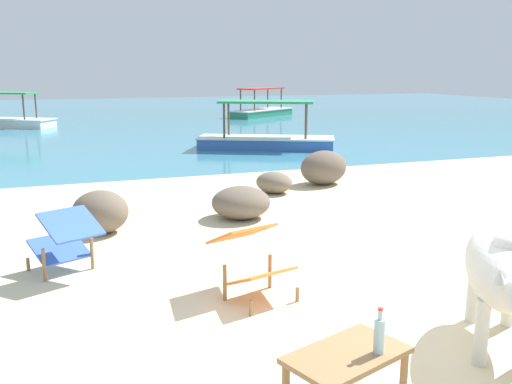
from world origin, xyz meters
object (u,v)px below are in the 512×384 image
at_px(boat_white, 5,120).
at_px(deck_chair_far, 251,256).
at_px(bottle, 379,335).
at_px(boat_blue, 266,138).
at_px(deck_chair_near, 65,238).
at_px(boat_green, 261,110).
at_px(cow, 502,268).
at_px(low_bench_table, 347,361).

bearing_deg(boat_white, deck_chair_far, 131.52).
distance_m(bottle, boat_blue, 12.05).
distance_m(bottle, deck_chair_near, 3.61).
relative_size(deck_chair_far, boat_white, 0.24).
bearing_deg(boat_green, boat_white, 152.74).
xyz_separation_m(boat_green, boat_white, (-10.77, -1.39, 0.00)).
bearing_deg(cow, bottle, -36.62).
xyz_separation_m(bottle, deck_chair_near, (-1.74, 3.16, -0.12)).
bearing_deg(deck_chair_near, boat_blue, -56.93).
bearing_deg(boat_green, bottle, -143.24).
bearing_deg(boat_white, boat_green, -141.38).
bearing_deg(boat_white, low_bench_table, 130.45).
bearing_deg(boat_blue, boat_green, -83.83).
distance_m(cow, boat_white, 20.49).
bearing_deg(cow, deck_chair_near, -96.11).
distance_m(deck_chair_far, boat_blue, 10.23).
relative_size(cow, boat_blue, 0.42).
xyz_separation_m(cow, bottle, (-1.29, -0.40, -0.14)).
bearing_deg(boat_blue, deck_chair_far, 94.31).
xyz_separation_m(low_bench_table, boat_blue, (3.82, 11.41, -0.07)).
relative_size(cow, low_bench_table, 1.83).
distance_m(low_bench_table, boat_blue, 12.03).
bearing_deg(deck_chair_far, boat_white, 174.23).
relative_size(cow, boat_green, 0.43).
distance_m(deck_chair_near, deck_chair_far, 2.00).
bearing_deg(deck_chair_far, boat_green, 143.30).
height_order(cow, boat_white, boat_white).
bearing_deg(boat_white, boat_blue, 159.98).
distance_m(bottle, boat_green, 22.92).
height_order(boat_green, boat_white, same).
bearing_deg(deck_chair_far, boat_blue, 142.34).
bearing_deg(boat_white, bottle, 130.91).
height_order(deck_chair_near, boat_green, boat_green).
bearing_deg(boat_white, cow, 134.66).
relative_size(bottle, deck_chair_near, 0.32).
bearing_deg(deck_chair_far, low_bench_table, -17.37).
bearing_deg(bottle, boat_white, 99.63).
bearing_deg(boat_green, low_bench_table, -143.72).
height_order(cow, boat_blue, boat_blue).
xyz_separation_m(cow, boat_white, (-4.74, 19.93, -0.39)).
bearing_deg(cow, low_bench_table, -41.16).
xyz_separation_m(cow, deck_chair_near, (-3.03, 2.77, -0.25)).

